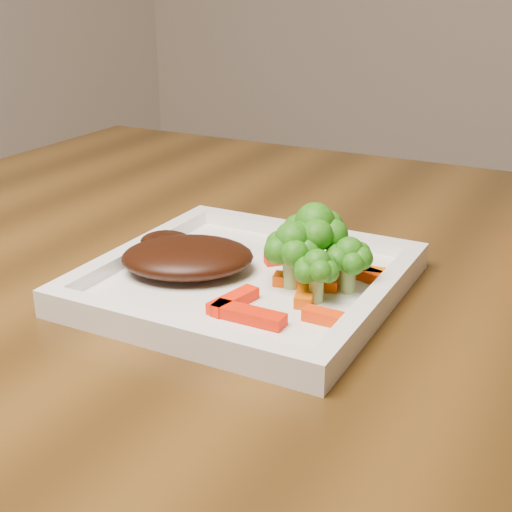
% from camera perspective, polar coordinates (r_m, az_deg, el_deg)
% --- Properties ---
extents(plate, '(0.27, 0.27, 0.01)m').
position_cam_1_polar(plate, '(0.67, -0.76, -2.32)').
color(plate, white).
rests_on(plate, dining_table).
extents(steak, '(0.16, 0.15, 0.03)m').
position_cam_1_polar(steak, '(0.68, -5.49, -0.08)').
color(steak, black).
rests_on(steak, plate).
extents(broccoli_0, '(0.08, 0.08, 0.07)m').
position_cam_1_polar(broccoli_0, '(0.66, 4.68, 1.03)').
color(broccoli_0, '#147A14').
rests_on(broccoli_0, plate).
extents(broccoli_1, '(0.06, 0.06, 0.06)m').
position_cam_1_polar(broccoli_1, '(0.63, 7.44, -0.17)').
color(broccoli_1, '#2F5B0F').
rests_on(broccoli_1, plate).
extents(broccoli_2, '(0.06, 0.06, 0.06)m').
position_cam_1_polar(broccoli_2, '(0.61, 4.89, -1.14)').
color(broccoli_2, '#106312').
rests_on(broccoli_2, plate).
extents(broccoli_3, '(0.06, 0.06, 0.06)m').
position_cam_1_polar(broccoli_3, '(0.64, 2.89, 0.08)').
color(broccoli_3, '#2A7313').
rests_on(broccoli_3, plate).
extents(carrot_0, '(0.06, 0.02, 0.01)m').
position_cam_1_polar(carrot_0, '(0.59, -0.62, -4.73)').
color(carrot_0, red).
rests_on(carrot_0, plate).
extents(carrot_1, '(0.05, 0.01, 0.01)m').
position_cam_1_polar(carrot_1, '(0.58, 6.13, -4.99)').
color(carrot_1, '#ED3403').
rests_on(carrot_1, plate).
extents(carrot_2, '(0.03, 0.06, 0.01)m').
position_cam_1_polar(carrot_2, '(0.61, -1.84, -3.58)').
color(carrot_2, '#FF1D04').
rests_on(carrot_2, plate).
extents(carrot_3, '(0.06, 0.03, 0.01)m').
position_cam_1_polar(carrot_3, '(0.67, 8.52, -1.35)').
color(carrot_3, red).
rests_on(carrot_3, plate).
extents(carrot_4, '(0.04, 0.04, 0.01)m').
position_cam_1_polar(carrot_4, '(0.70, 2.64, -0.10)').
color(carrot_4, '#F62604').
rests_on(carrot_4, plate).
extents(carrot_5, '(0.03, 0.06, 0.01)m').
position_cam_1_polar(carrot_5, '(0.63, 4.10, -2.80)').
color(carrot_5, '#CC5003').
rests_on(carrot_5, plate).
extents(carrot_6, '(0.06, 0.03, 0.01)m').
position_cam_1_polar(carrot_6, '(0.65, 4.01, -2.05)').
color(carrot_6, '#E04A03').
rests_on(carrot_6, plate).
extents(carrot_7, '(0.06, 0.02, 0.01)m').
position_cam_1_polar(carrot_7, '(0.67, 9.19, -1.40)').
color(carrot_7, '#E36103').
rests_on(carrot_7, plate).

